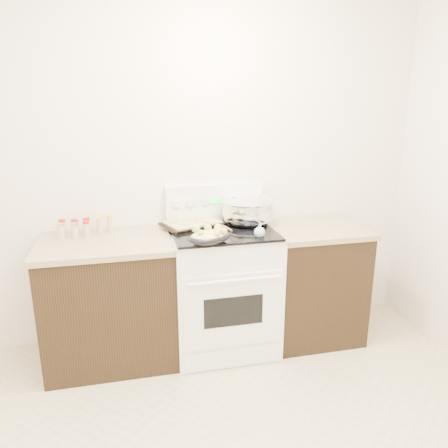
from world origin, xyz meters
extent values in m
cube|color=white|center=(0.00, 1.77, 1.35)|extent=(4.00, 0.05, 2.70)
cube|color=black|center=(-0.48, 1.43, 0.44)|extent=(0.90, 0.64, 0.88)
cube|color=brown|center=(-0.48, 1.43, 0.90)|extent=(0.93, 0.67, 0.04)
cube|color=black|center=(1.08, 1.43, 0.44)|extent=(0.70, 0.64, 0.88)
cube|color=brown|center=(1.08, 1.43, 0.90)|extent=(0.73, 0.67, 0.04)
cube|color=white|center=(0.35, 1.42, 0.46)|extent=(0.76, 0.66, 0.92)
cube|color=white|center=(0.35, 1.08, 0.45)|extent=(0.70, 0.01, 0.55)
cube|color=black|center=(0.35, 1.08, 0.46)|extent=(0.42, 0.01, 0.22)
cylinder|color=white|center=(0.35, 1.04, 0.70)|extent=(0.65, 0.02, 0.02)
cube|color=white|center=(0.35, 1.09, 0.08)|extent=(0.70, 0.01, 0.14)
cube|color=silver|center=(0.35, 1.42, 0.93)|extent=(0.78, 0.68, 0.01)
cube|color=black|center=(0.35, 1.42, 0.94)|extent=(0.74, 0.64, 0.01)
cube|color=white|center=(0.35, 1.72, 1.08)|extent=(0.76, 0.07, 0.28)
cylinder|color=white|center=(0.05, 1.67, 1.10)|extent=(0.06, 0.02, 0.06)
cylinder|color=white|center=(0.15, 1.67, 1.10)|extent=(0.06, 0.02, 0.06)
cylinder|color=white|center=(0.55, 1.67, 1.10)|extent=(0.06, 0.02, 0.06)
cylinder|color=white|center=(0.65, 1.67, 1.10)|extent=(0.06, 0.02, 0.06)
cube|color=#19E533|center=(0.35, 1.67, 1.10)|extent=(0.09, 0.00, 0.04)
cube|color=silver|center=(0.27, 1.67, 1.10)|extent=(0.05, 0.00, 0.05)
cube|color=silver|center=(0.43, 1.67, 1.10)|extent=(0.05, 0.00, 0.05)
ellipsoid|color=silver|center=(0.58, 1.54, 1.02)|extent=(0.48, 0.48, 0.24)
cylinder|color=silver|center=(0.58, 1.54, 0.95)|extent=(0.22, 0.22, 0.01)
torus|color=silver|center=(0.58, 1.54, 1.12)|extent=(0.41, 0.41, 0.02)
cylinder|color=silver|center=(0.58, 1.54, 1.05)|extent=(0.38, 0.38, 0.13)
cylinder|color=brown|center=(0.58, 1.54, 1.11)|extent=(0.36, 0.36, 0.00)
cube|color=beige|center=(0.58, 1.57, 1.11)|extent=(0.05, 0.05, 0.03)
cube|color=beige|center=(0.68, 1.47, 1.11)|extent=(0.04, 0.04, 0.03)
cube|color=beige|center=(0.50, 1.68, 1.11)|extent=(0.04, 0.04, 0.02)
cube|color=beige|center=(0.65, 1.51, 1.11)|extent=(0.04, 0.04, 0.02)
cube|color=beige|center=(0.72, 1.50, 1.11)|extent=(0.04, 0.04, 0.02)
cube|color=beige|center=(0.69, 1.60, 1.11)|extent=(0.04, 0.04, 0.03)
cube|color=beige|center=(0.70, 1.53, 1.11)|extent=(0.04, 0.04, 0.02)
cube|color=beige|center=(0.54, 1.41, 1.11)|extent=(0.03, 0.03, 0.02)
cube|color=beige|center=(0.62, 1.65, 1.11)|extent=(0.04, 0.04, 0.03)
cube|color=beige|center=(0.61, 1.51, 1.11)|extent=(0.04, 0.04, 0.03)
cube|color=beige|center=(0.58, 1.46, 1.11)|extent=(0.03, 0.03, 0.02)
cube|color=beige|center=(0.64, 1.43, 1.11)|extent=(0.05, 0.05, 0.03)
ellipsoid|color=black|center=(0.20, 1.14, 0.98)|extent=(0.35, 0.30, 0.08)
ellipsoid|color=#CBBD6C|center=(0.20, 1.14, 1.00)|extent=(0.31, 0.27, 0.06)
sphere|color=#CBBD6C|center=(0.12, 1.20, 1.03)|extent=(0.06, 0.06, 0.06)
sphere|color=#CBBD6C|center=(0.14, 1.10, 1.03)|extent=(0.04, 0.04, 0.04)
sphere|color=#CBBD6C|center=(0.26, 1.12, 1.03)|extent=(0.04, 0.04, 0.04)
sphere|color=#CBBD6C|center=(0.25, 1.14, 1.03)|extent=(0.05, 0.05, 0.05)
sphere|color=#CBBD6C|center=(0.27, 1.20, 1.03)|extent=(0.05, 0.05, 0.05)
sphere|color=#CBBD6C|center=(0.29, 1.10, 1.03)|extent=(0.04, 0.04, 0.04)
sphere|color=#CBBD6C|center=(0.20, 1.19, 1.03)|extent=(0.05, 0.05, 0.05)
sphere|color=#CBBD6C|center=(0.24, 1.08, 1.03)|extent=(0.04, 0.04, 0.04)
cube|color=black|center=(0.15, 1.57, 0.95)|extent=(0.51, 0.43, 0.02)
cube|color=#CBBD6C|center=(0.15, 1.57, 0.97)|extent=(0.45, 0.38, 0.02)
sphere|color=#CBBD6C|center=(0.10, 1.49, 0.98)|extent=(0.04, 0.04, 0.04)
sphere|color=#CBBD6C|center=(0.04, 1.60, 0.98)|extent=(0.03, 0.03, 0.03)
sphere|color=#CBBD6C|center=(0.20, 1.60, 0.98)|extent=(0.04, 0.04, 0.04)
sphere|color=#CBBD6C|center=(0.24, 1.53, 0.98)|extent=(0.05, 0.05, 0.05)
sphere|color=#CBBD6C|center=(0.00, 1.58, 0.98)|extent=(0.04, 0.04, 0.04)
sphere|color=#CBBD6C|center=(0.17, 1.59, 0.98)|extent=(0.04, 0.04, 0.04)
sphere|color=#CBBD6C|center=(0.26, 1.50, 0.98)|extent=(0.03, 0.03, 0.03)
sphere|color=#CBBD6C|center=(0.21, 1.61, 0.98)|extent=(0.04, 0.04, 0.04)
sphere|color=#CBBD6C|center=(0.14, 1.59, 0.98)|extent=(0.03, 0.03, 0.03)
sphere|color=#CBBD6C|center=(0.12, 1.61, 0.98)|extent=(0.04, 0.04, 0.04)
cylinder|color=#AD7E4F|center=(0.37, 1.49, 0.95)|extent=(0.08, 0.27, 0.01)
sphere|color=#AD7E4F|center=(0.34, 1.38, 0.96)|extent=(0.04, 0.04, 0.04)
sphere|color=#8AC3CE|center=(0.57, 1.21, 0.97)|extent=(0.08, 0.08, 0.08)
cylinder|color=#8AC3CE|center=(0.61, 1.31, 1.00)|extent=(0.11, 0.23, 0.07)
cylinder|color=#BFB28C|center=(-0.78, 1.63, 0.97)|extent=(0.05, 0.05, 0.09)
cylinder|color=#B21414|center=(-0.78, 1.63, 1.02)|extent=(0.05, 0.05, 0.02)
cylinder|color=#BFB28C|center=(-0.70, 1.64, 0.96)|extent=(0.05, 0.05, 0.09)
cylinder|color=#B21414|center=(-0.70, 1.64, 1.02)|extent=(0.05, 0.05, 0.02)
cylinder|color=#BFB28C|center=(-0.61, 1.63, 0.97)|extent=(0.05, 0.05, 0.10)
cylinder|color=#B21414|center=(-0.61, 1.63, 1.03)|extent=(0.05, 0.05, 0.02)
cylinder|color=#BFB28C|center=(-0.52, 1.63, 0.97)|extent=(0.04, 0.04, 0.09)
cylinder|color=gold|center=(-0.52, 1.63, 1.02)|extent=(0.05, 0.05, 0.02)
cylinder|color=#BFB28C|center=(-0.45, 1.62, 0.97)|extent=(0.04, 0.04, 0.11)
cylinder|color=gold|center=(-0.45, 1.62, 1.04)|extent=(0.04, 0.04, 0.02)
cylinder|color=#BFB28C|center=(-0.78, 1.54, 0.97)|extent=(0.05, 0.05, 0.09)
cylinder|color=#B2B2B7|center=(-0.78, 1.54, 1.02)|extent=(0.05, 0.05, 0.02)
cylinder|color=#BFB28C|center=(-0.69, 1.53, 0.97)|extent=(0.05, 0.05, 0.09)
cylinder|color=#B2B2B7|center=(-0.69, 1.53, 1.02)|extent=(0.05, 0.05, 0.02)
cylinder|color=#BFB28C|center=(-0.61, 1.54, 0.97)|extent=(0.04, 0.04, 0.10)
cylinder|color=#B21414|center=(-0.61, 1.54, 1.03)|extent=(0.04, 0.04, 0.02)
camera|label=1|loc=(-0.33, -1.55, 1.88)|focal=35.00mm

